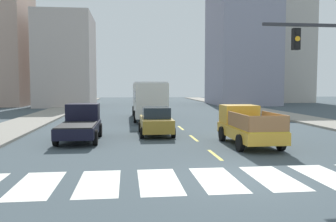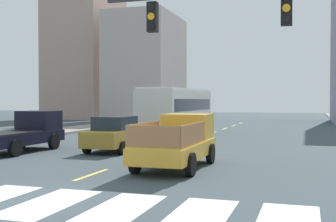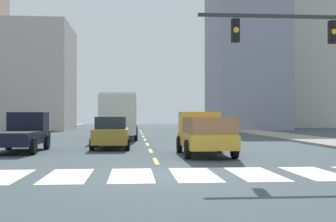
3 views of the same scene
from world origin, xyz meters
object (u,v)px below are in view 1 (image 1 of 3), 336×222
at_px(pickup_stakebed, 246,126).
at_px(city_bus, 148,97).
at_px(sedan_near_left, 156,121).
at_px(pickup_dark, 81,123).

relative_size(pickup_stakebed, city_bus, 0.48).
bearing_deg(city_bus, pickup_stakebed, -74.56).
xyz_separation_m(pickup_stakebed, city_bus, (-4.23, 14.23, 1.02)).
height_order(pickup_stakebed, city_bus, city_bus).
bearing_deg(sedan_near_left, pickup_dark, -160.85).
distance_m(pickup_stakebed, sedan_near_left, 5.86).
bearing_deg(pickup_dark, pickup_stakebed, -16.99).
xyz_separation_m(pickup_dark, sedan_near_left, (4.33, 1.32, -0.06)).
relative_size(pickup_dark, sedan_near_left, 1.18).
bearing_deg(city_bus, pickup_dark, -112.15).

